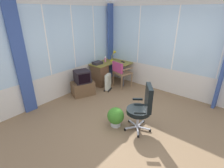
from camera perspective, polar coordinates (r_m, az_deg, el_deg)
ground at (r=4.01m, az=6.45°, el=-13.41°), size 5.20×5.72×0.06m
north_window_panel at (r=5.02m, az=-16.61°, el=10.70°), size 4.20×0.07×2.69m
east_window_panel at (r=5.26m, az=20.28°, el=10.76°), size 0.07×4.72×2.69m
curtain_north_left at (r=4.43m, az=-28.22°, el=6.60°), size 0.29×0.08×2.59m
curtain_corner at (r=6.26m, az=-0.37°, el=13.56°), size 0.30×0.10×2.59m
desk at (r=5.78m, az=-3.71°, el=3.48°), size 1.16×1.01×0.73m
desk_lamp at (r=6.01m, az=0.84°, el=10.07°), size 0.22×0.19×0.38m
tv_remote at (r=5.91m, az=3.70°, el=7.42°), size 0.08×0.16×0.02m
spray_bottle at (r=5.90m, az=-2.29°, el=8.38°), size 0.06×0.06×0.22m
paper_tray at (r=5.68m, az=-4.90°, el=7.09°), size 0.32×0.26×0.09m
wooden_armchair at (r=5.52m, az=2.69°, el=4.54°), size 0.58×0.57×0.89m
office_chair at (r=3.57m, az=10.27°, el=-7.29°), size 0.61×0.60×1.02m
tv_on_stand at (r=5.16m, az=-9.77°, el=-0.06°), size 0.76×0.65×0.77m
space_heater at (r=5.43m, az=-1.30°, el=0.72°), size 0.37×0.26×0.54m
potted_plant at (r=3.79m, az=1.24°, el=-10.86°), size 0.37×0.37×0.44m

